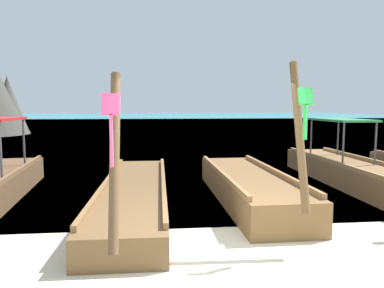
% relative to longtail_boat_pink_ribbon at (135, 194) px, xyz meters
% --- Properties ---
extents(ground, '(120.00, 120.00, 0.00)m').
position_rel_longtail_boat_pink_ribbon_xyz_m(ground, '(1.28, -3.30, -0.25)').
color(ground, beige).
extents(sea_water, '(120.00, 120.00, 0.00)m').
position_rel_longtail_boat_pink_ribbon_xyz_m(sea_water, '(1.28, 58.36, -0.25)').
color(sea_water, teal).
rests_on(sea_water, ground).
extents(longtail_boat_pink_ribbon, '(1.37, 7.11, 2.57)m').
position_rel_longtail_boat_pink_ribbon_xyz_m(longtail_boat_pink_ribbon, '(0.00, 0.00, 0.00)').
color(longtail_boat_pink_ribbon, brown).
rests_on(longtail_boat_pink_ribbon, ground).
extents(longtail_boat_green_ribbon, '(1.43, 5.69, 2.83)m').
position_rel_longtail_boat_pink_ribbon_xyz_m(longtail_boat_green_ribbon, '(2.54, 0.11, 0.07)').
color(longtail_boat_green_ribbon, brown).
rests_on(longtail_boat_green_ribbon, ground).
extents(longtail_boat_yellow_ribbon, '(1.33, 7.00, 2.71)m').
position_rel_longtail_boat_pink_ribbon_xyz_m(longtail_boat_yellow_ribbon, '(5.77, 1.24, 0.11)').
color(longtail_boat_yellow_ribbon, brown).
rests_on(longtail_boat_yellow_ribbon, ground).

